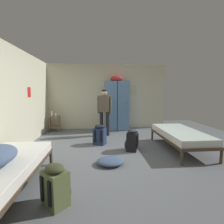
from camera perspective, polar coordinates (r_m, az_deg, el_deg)
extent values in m
plane|color=slate|center=(4.25, 0.31, -13.27)|extent=(8.63, 8.63, 0.00)
cube|color=beige|center=(6.71, -1.74, 5.14)|extent=(4.67, 0.06, 2.52)
cube|color=beige|center=(4.43, -30.91, 3.28)|extent=(0.06, 5.39, 2.52)
cube|color=beige|center=(6.78, 6.08, 7.56)|extent=(0.55, 0.01, 0.40)
cube|color=red|center=(5.28, -26.20, 6.03)|extent=(0.01, 0.20, 0.28)
cube|color=#5B84B2|center=(6.43, -0.49, 2.07)|extent=(0.44, 0.52, 1.85)
cylinder|color=black|center=(6.16, 0.82, 3.02)|extent=(0.02, 0.03, 0.02)
cube|color=#5B84B2|center=(6.48, 3.57, 2.09)|extent=(0.44, 0.52, 1.85)
cylinder|color=black|center=(6.22, 5.05, 3.03)|extent=(0.02, 0.03, 0.02)
ellipsoid|color=red|center=(6.45, 1.58, 11.29)|extent=(0.48, 0.36, 0.22)
cylinder|color=brown|center=(6.53, -20.67, -4.06)|extent=(0.03, 0.03, 0.55)
cylinder|color=brown|center=(6.44, -17.67, -4.09)|extent=(0.03, 0.03, 0.55)
cylinder|color=brown|center=(6.78, -20.05, -3.64)|extent=(0.03, 0.03, 0.55)
cylinder|color=brown|center=(6.70, -17.16, -3.65)|extent=(0.03, 0.03, 0.55)
cube|color=brown|center=(6.63, -18.86, -4.56)|extent=(0.38, 0.30, 0.02)
cube|color=brown|center=(6.57, -18.99, -1.41)|extent=(0.38, 0.30, 0.02)
cylinder|color=#473828|center=(4.01, -31.93, -13.48)|extent=(0.06, 0.06, 0.28)
cylinder|color=#473828|center=(3.71, -19.92, -14.46)|extent=(0.06, 0.06, 0.28)
cube|color=#473828|center=(3.00, -33.01, -16.86)|extent=(0.90, 1.90, 0.06)
cube|color=silver|center=(2.97, -33.14, -15.08)|extent=(0.87, 1.84, 0.14)
cube|color=white|center=(2.94, -33.24, -13.71)|extent=(0.86, 1.82, 0.01)
cylinder|color=#473828|center=(5.69, 21.57, -7.06)|extent=(0.06, 0.06, 0.28)
cylinder|color=#473828|center=(5.38, 13.45, -7.56)|extent=(0.06, 0.06, 0.28)
cylinder|color=#473828|center=(4.20, 32.98, -12.64)|extent=(0.06, 0.06, 0.28)
cylinder|color=#473828|center=(3.76, 22.47, -14.27)|extent=(0.06, 0.06, 0.28)
cube|color=#473828|center=(4.67, 22.01, -7.93)|extent=(0.90, 1.90, 0.06)
cube|color=silver|center=(4.65, 22.07, -6.73)|extent=(0.87, 1.84, 0.14)
cube|color=silver|center=(4.63, 22.11, -5.83)|extent=(0.86, 1.82, 0.01)
cylinder|color=black|center=(5.65, -1.49, -3.98)|extent=(0.12, 0.12, 0.80)
cylinder|color=black|center=(5.70, -3.60, -3.91)|extent=(0.12, 0.12, 0.80)
cube|color=brown|center=(5.59, -2.59, 2.83)|extent=(0.37, 0.27, 0.55)
cylinder|color=brown|center=(5.55, -0.52, 2.41)|extent=(0.08, 0.08, 0.56)
cylinder|color=brown|center=(5.64, -4.61, 2.46)|extent=(0.08, 0.08, 0.56)
sphere|color=#DBAD89|center=(5.57, -2.61, 6.58)|extent=(0.19, 0.19, 0.19)
ellipsoid|color=black|center=(5.57, -2.61, 7.08)|extent=(0.18, 0.18, 0.11)
cylinder|color=white|center=(6.59, -19.66, -0.43)|extent=(0.08, 0.08, 0.20)
cylinder|color=#2666B2|center=(6.58, -19.70, 0.62)|extent=(0.04, 0.04, 0.04)
cylinder|color=white|center=(6.50, -18.50, -0.77)|extent=(0.05, 0.05, 0.14)
cylinder|color=black|center=(6.49, -18.53, -0.05)|extent=(0.03, 0.03, 0.03)
cube|color=navy|center=(4.77, -4.17, -8.14)|extent=(0.39, 0.35, 0.46)
ellipsoid|color=black|center=(4.92, -3.47, -8.65)|extent=(0.25, 0.17, 0.20)
ellipsoid|color=black|center=(4.70, -4.20, -4.96)|extent=(0.35, 0.31, 0.10)
cube|color=black|center=(4.61, -3.83, -8.37)|extent=(0.06, 0.04, 0.32)
cube|color=black|center=(4.68, -5.84, -8.16)|extent=(0.06, 0.04, 0.32)
cube|color=black|center=(4.30, 6.80, -9.83)|extent=(0.34, 0.38, 0.46)
ellipsoid|color=#2D2D33|center=(4.35, 4.80, -10.76)|extent=(0.16, 0.25, 0.20)
ellipsoid|color=#2D2D33|center=(4.23, 6.85, -6.33)|extent=(0.30, 0.34, 0.10)
cube|color=black|center=(4.36, 8.76, -9.31)|extent=(0.04, 0.06, 0.32)
cube|color=black|center=(4.20, 8.47, -9.97)|extent=(0.04, 0.06, 0.32)
cube|color=#566038|center=(2.49, -18.59, -23.24)|extent=(0.40, 0.40, 0.46)
ellipsoid|color=#383D23|center=(2.60, -15.44, -23.84)|extent=(0.23, 0.23, 0.20)
ellipsoid|color=#383D23|center=(2.36, -18.85, -17.55)|extent=(0.36, 0.36, 0.10)
cube|color=black|center=(2.35, -20.45, -24.56)|extent=(0.05, 0.05, 0.32)
cube|color=black|center=(2.49, -22.64, -22.80)|extent=(0.05, 0.05, 0.32)
ellipsoid|color=#42567A|center=(3.55, -0.57, -16.26)|extent=(0.55, 0.48, 0.14)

